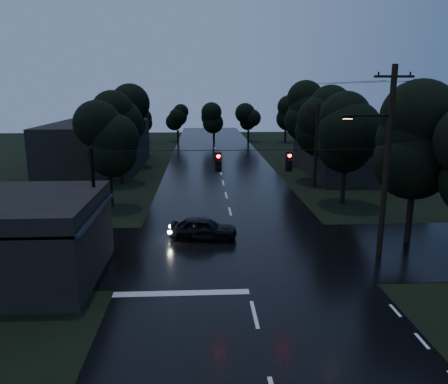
{
  "coord_description": "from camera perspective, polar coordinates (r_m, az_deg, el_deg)",
  "views": [
    {
      "loc": [
        -2.04,
        -10.75,
        8.83
      ],
      "look_at": [
        -0.77,
        13.71,
        3.0
      ],
      "focal_mm": 35.0,
      "sensor_mm": 36.0,
      "label": 1
    }
  ],
  "objects": [
    {
      "name": "span_signals",
      "position": [
        22.19,
        3.8,
        4.06
      ],
      "size": [
        15.0,
        0.37,
        1.12
      ],
      "color": "black",
      "rests_on": "ground"
    },
    {
      "name": "tree_left_c",
      "position": [
        51.48,
        -12.28,
        9.93
      ],
      "size": [
        4.48,
        4.48,
        9.44
      ],
      "color": "black",
      "rests_on": "ground"
    },
    {
      "name": "utility_pole_main",
      "position": [
        23.98,
        20.32,
        3.99
      ],
      "size": [
        3.5,
        0.3,
        10.0
      ],
      "color": "black",
      "rests_on": "ground"
    },
    {
      "name": "tree_left_b",
      "position": [
        41.57,
        -13.6,
        8.59
      ],
      "size": [
        4.2,
        4.2,
        8.85
      ],
      "color": "black",
      "rests_on": "ground"
    },
    {
      "name": "anchor_pole_left",
      "position": [
        23.17,
        -16.51,
        -1.75
      ],
      "size": [
        0.18,
        0.18,
        6.0
      ],
      "primitive_type": "cylinder",
      "color": "black",
      "rests_on": "ground"
    },
    {
      "name": "cross_street",
      "position": [
        24.49,
        2.03,
        -7.75
      ],
      "size": [
        60.0,
        9.0,
        0.02
      ],
      "primitive_type": "cube",
      "color": "black",
      "rests_on": "ground"
    },
    {
      "name": "tree_right_b",
      "position": [
        42.48,
        13.11,
        9.22
      ],
      "size": [
        4.48,
        4.48,
        9.44
      ],
      "color": "black",
      "rests_on": "ground"
    },
    {
      "name": "tree_right_c",
      "position": [
        52.27,
        10.75,
        10.46
      ],
      "size": [
        4.76,
        4.76,
        10.03
      ],
      "color": "black",
      "rests_on": "ground"
    },
    {
      "name": "tree_right_a",
      "position": [
        34.71,
        15.73,
        7.58
      ],
      "size": [
        4.2,
        4.2,
        8.85
      ],
      "color": "black",
      "rests_on": "ground"
    },
    {
      "name": "tree_left_a",
      "position": [
        33.68,
        -14.99,
        6.82
      ],
      "size": [
        3.92,
        3.92,
        8.26
      ],
      "color": "black",
      "rests_on": "ground"
    },
    {
      "name": "building_far_left",
      "position": [
        52.53,
        -16.2,
        5.94
      ],
      "size": [
        10.0,
        16.0,
        5.0
      ],
      "primitive_type": "cube",
      "color": "black",
      "rests_on": "ground"
    },
    {
      "name": "main_road",
      "position": [
        41.75,
        -0.11,
        1.18
      ],
      "size": [
        12.0,
        120.0,
        0.02
      ],
      "primitive_type": "cube",
      "color": "black",
      "rests_on": "ground"
    },
    {
      "name": "building_far_right",
      "position": [
        48.0,
        16.64,
        4.89
      ],
      "size": [
        10.0,
        14.0,
        4.4
      ],
      "primitive_type": "cube",
      "color": "black",
      "rests_on": "ground"
    },
    {
      "name": "utility_pole_far",
      "position": [
        40.41,
        11.94,
        6.06
      ],
      "size": [
        2.0,
        0.3,
        7.5
      ],
      "color": "black",
      "rests_on": "ground"
    },
    {
      "name": "tree_corner_near",
      "position": [
        26.78,
        23.91,
        6.17
      ],
      "size": [
        4.48,
        4.48,
        9.44
      ],
      "color": "black",
      "rests_on": "ground"
    },
    {
      "name": "car",
      "position": [
        26.21,
        -2.7,
        -4.74
      ],
      "size": [
        4.15,
        2.04,
        1.36
      ],
      "primitive_type": "imported",
      "rotation": [
        0.0,
        0.0,
        1.46
      ],
      "color": "black",
      "rests_on": "ground"
    }
  ]
}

